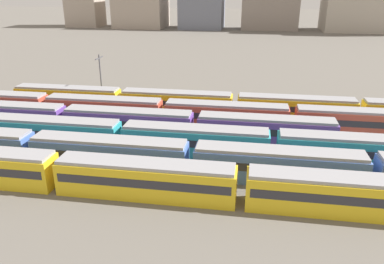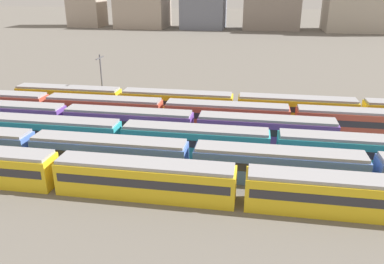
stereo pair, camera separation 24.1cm
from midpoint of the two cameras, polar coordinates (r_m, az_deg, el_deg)
name	(u,v)px [view 2 (the right image)]	position (r m, az deg, el deg)	size (l,w,h in m)	color
ground_plane	(22,135)	(58.88, -23.97, -0.42)	(600.00, 600.00, 0.00)	#666059
train_track_0	(344,195)	(38.06, 21.99, -8.74)	(93.60, 3.06, 3.75)	yellow
train_track_1	(278,165)	(41.74, 12.91, -4.90)	(93.60, 3.06, 3.75)	#4C70BC
train_track_2	(122,136)	(49.08, -10.34, -0.63)	(74.70, 3.06, 3.75)	teal
train_track_3	(129,122)	(53.92, -9.34, 1.46)	(55.80, 3.06, 3.75)	#6B429E
train_track_4	(164,112)	(57.60, -4.11, 3.00)	(74.70, 3.06, 3.75)	#BC4C38
train_track_5	(296,108)	(61.41, 15.45, 3.44)	(93.60, 3.06, 3.75)	yellow
catenary_pole_1	(101,77)	(68.21, -13.32, 8.04)	(0.24, 3.20, 8.82)	#4C4C51
distant_building_0	(86,0)	(204.23, -15.57, 18.57)	(15.84, 14.22, 25.31)	#A89989
distant_building_1	(143,7)	(194.35, -7.37, 18.15)	(23.37, 21.43, 19.33)	#A89989
distant_building_2	(204,5)	(188.01, 1.83, 18.52)	(19.86, 20.46, 21.40)	slate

